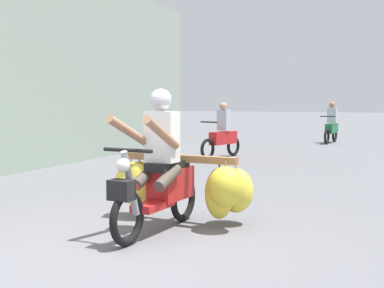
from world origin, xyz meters
TOP-DOWN VIEW (x-y plane):
  - ground_plane at (0.00, 0.00)m, footprint 120.00×120.00m
  - motorbike_main_loaded at (0.18, 1.24)m, footprint 1.86×1.76m
  - motorbike_distant_ahead_left at (-1.65, 8.29)m, footprint 0.67×1.57m
  - motorbike_distant_ahead_right at (0.32, 13.94)m, footprint 0.50×1.62m
  - shopfront_building at (-6.43, 7.40)m, footprint 3.87×9.99m

SIDE VIEW (x-z plane):
  - ground_plane at x=0.00m, z-range 0.00..0.00m
  - motorbike_main_loaded at x=0.18m, z-range -0.26..1.32m
  - motorbike_distant_ahead_left at x=-1.65m, z-range -0.13..1.27m
  - motorbike_distant_ahead_right at x=0.32m, z-range -0.13..1.27m
  - shopfront_building at x=-6.43m, z-range 0.00..4.40m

